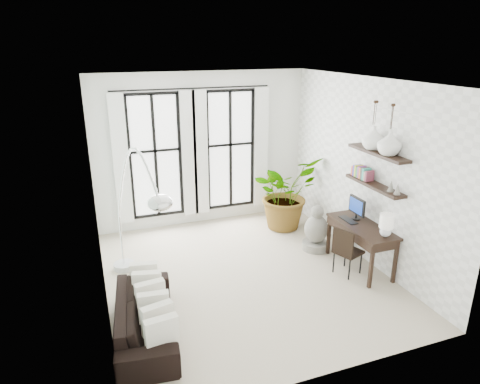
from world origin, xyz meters
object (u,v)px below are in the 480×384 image
plant (285,193)px  arc_lamp (134,181)px  desk (363,230)px  desk_chair (346,249)px  sofa (146,317)px  buddha (316,231)px

plant → arc_lamp: 3.76m
desk → desk_chair: size_ratio=1.61×
sofa → buddha: (3.40, 1.44, 0.09)m
plant → arc_lamp: arc_lamp is taller
arc_lamp → buddha: size_ratio=2.70×
desk → desk_chair: 0.45m
desk → buddha: bearing=110.4°
sofa → desk: (3.74, 0.51, 0.47)m
sofa → plant: 4.24m
sofa → arc_lamp: size_ratio=0.80×
desk → desk_chair: (-0.36, -0.07, -0.26)m
plant → desk: bearing=-78.2°
desk_chair → arc_lamp: arc_lamp is taller
plant → desk_chair: size_ratio=1.80×
buddha → plant: bearing=94.6°
plant → desk_chair: 2.19m
sofa → arc_lamp: bearing=1.0°
sofa → buddha: size_ratio=2.15×
plant → buddha: (0.09, -1.17, -0.39)m
sofa → plant: (3.30, 2.61, 0.49)m
sofa → desk: 3.81m
desk → arc_lamp: size_ratio=0.57×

